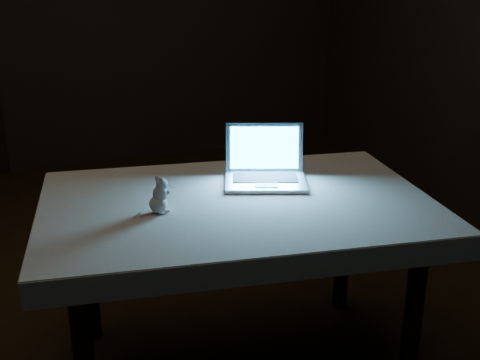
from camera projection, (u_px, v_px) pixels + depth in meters
name	position (u px, v px, depth m)	size (l,w,h in m)	color
floor	(146.00, 319.00, 2.78)	(5.00, 5.00, 0.00)	black
back_wall	(67.00, 0.00, 4.55)	(4.50, 0.04, 2.60)	black
table	(237.00, 287.00, 2.35)	(1.34, 0.86, 0.72)	black
tablecloth	(213.00, 210.00, 2.24)	(1.43, 0.95, 0.09)	beige
laptop	(266.00, 158.00, 2.35)	(0.32, 0.28, 0.22)	silver
plush_mouse	(158.00, 195.00, 2.09)	(0.09, 0.09, 0.13)	silver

